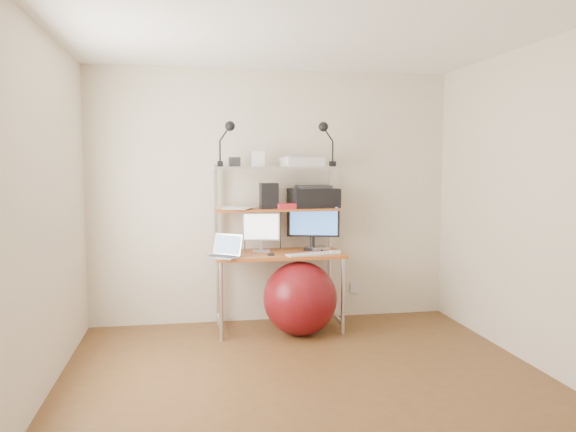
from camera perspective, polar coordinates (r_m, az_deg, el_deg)
name	(u,v)px	position (r m, az deg, el deg)	size (l,w,h in m)	color
room	(312,211)	(3.85, 2.42, 0.51)	(3.60, 3.60, 3.60)	brown
computer_desk	(278,229)	(5.35, -1.07, -1.35)	(1.20, 0.60, 1.57)	#AE6322
wall_outlet	(354,287)	(5.92, 6.73, -7.19)	(0.08, 0.01, 0.12)	silver
monitor_silver	(261,229)	(5.35, -2.75, -1.38)	(0.36, 0.14, 0.40)	#B4B5B9
monitor_black	(313,223)	(5.47, 2.58, -0.77)	(0.50, 0.20, 0.51)	black
laptop	(225,252)	(5.09, -6.37, -3.67)	(0.37, 0.36, 0.26)	#B4B3B8
keyboard	(309,254)	(5.18, 2.20, -3.90)	(0.44, 0.12, 0.01)	silver
mouse	(335,252)	(5.28, 4.80, -3.67)	(0.09, 0.06, 0.03)	silver
mac_mini	(318,248)	(5.49, 3.03, -3.28)	(0.18, 0.18, 0.03)	#B4B3B8
phone	(271,254)	(5.18, -1.75, -3.92)	(0.06, 0.11, 0.01)	black
printer	(314,197)	(5.51, 2.61, 1.94)	(0.49, 0.37, 0.22)	black
nas_cube	(269,196)	(5.37, -1.96, 2.07)	(0.17, 0.17, 0.24)	black
red_box	(287,206)	(5.33, -0.12, 1.01)	(0.18, 0.12, 0.05)	red
scanner	(302,162)	(5.41, 1.46, 5.55)	(0.42, 0.31, 0.10)	silver
box_white	(258,159)	(5.33, -3.06, 5.81)	(0.12, 0.10, 0.14)	silver
box_grey	(235,162)	(5.34, -5.45, 5.50)	(0.09, 0.09, 0.09)	#2F2F31
clip_lamp_left	(228,133)	(5.24, -6.12, 8.34)	(0.17, 0.09, 0.42)	black
clip_lamp_right	(325,134)	(5.41, 3.81, 8.31)	(0.17, 0.09, 0.42)	black
exercise_ball	(300,298)	(5.22, 1.24, -8.36)	(0.68, 0.68, 0.68)	maroon
paper_stack	(237,208)	(5.34, -5.21, 0.83)	(0.39, 0.41, 0.02)	white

